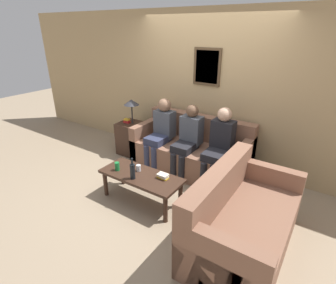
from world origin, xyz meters
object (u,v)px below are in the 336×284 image
object	(u,v)px
person_right	(219,144)
couch_main	(191,152)
teddy_bear	(190,218)
wine_bottle	(133,171)
couch_side	(241,222)
person_left	(161,130)
coffee_table	(141,179)
person_middle	(188,138)
drinking_glass	(139,168)

from	to	relation	value
person_right	couch_main	bearing A→B (deg)	163.71
person_right	teddy_bear	xyz separation A→B (m)	(0.16, -1.14, -0.55)
wine_bottle	person_right	size ratio (longest dim) A/B	0.25
couch_side	person_left	bearing A→B (deg)	59.70
couch_main	wine_bottle	xyz separation A→B (m)	(-0.15, -1.35, 0.22)
couch_main	teddy_bear	distance (m)	1.50
coffee_table	teddy_bear	world-z (taller)	coffee_table
couch_side	person_left	world-z (taller)	person_left
couch_main	couch_side	size ratio (longest dim) A/B	1.22
person_middle	person_right	size ratio (longest dim) A/B	0.97
drinking_glass	person_left	world-z (taller)	person_left
couch_side	person_right	size ratio (longest dim) A/B	1.32
drinking_glass	person_right	world-z (taller)	person_right
drinking_glass	person_right	bearing A→B (deg)	51.67
coffee_table	person_right	size ratio (longest dim) A/B	0.97
coffee_table	person_middle	world-z (taller)	person_middle
couch_side	coffee_table	size ratio (longest dim) A/B	1.36
coffee_table	person_left	world-z (taller)	person_left
person_right	teddy_bear	world-z (taller)	person_right
wine_bottle	couch_side	bearing A→B (deg)	3.89
person_middle	wine_bottle	bearing A→B (deg)	-98.70
couch_side	teddy_bear	size ratio (longest dim) A/B	5.53
person_middle	teddy_bear	bearing A→B (deg)	-58.20
teddy_bear	couch_main	bearing A→B (deg)	118.87
couch_main	person_left	bearing A→B (deg)	-161.35
drinking_glass	coffee_table	bearing A→B (deg)	-34.23
couch_main	couch_side	world-z (taller)	same
coffee_table	person_right	distance (m)	1.29
couch_side	teddy_bear	bearing A→B (deg)	95.05
coffee_table	person_right	xyz separation A→B (m)	(0.68, 1.05, 0.31)
wine_bottle	couch_main	bearing A→B (deg)	83.60
wine_bottle	teddy_bear	xyz separation A→B (m)	(0.87, 0.05, -0.42)
person_right	teddy_bear	size ratio (longest dim) A/B	4.18
couch_main	person_left	distance (m)	0.65
person_right	person_middle	bearing A→B (deg)	-177.48
person_left	teddy_bear	world-z (taller)	person_left
drinking_glass	person_left	xyz separation A→B (m)	(-0.30, 0.97, 0.20)
person_middle	coffee_table	bearing A→B (deg)	-98.35
wine_bottle	person_middle	bearing A→B (deg)	81.30
drinking_glass	wine_bottle	bearing A→B (deg)	-71.45
couch_main	coffee_table	xyz separation A→B (m)	(-0.12, -1.21, 0.05)
wine_bottle	person_middle	size ratio (longest dim) A/B	0.26
couch_main	person_middle	distance (m)	0.38
couch_main	teddy_bear	bearing A→B (deg)	-61.13
drinking_glass	teddy_bear	xyz separation A→B (m)	(0.94, -0.15, -0.35)
couch_side	coffee_table	distance (m)	1.45
couch_side	teddy_bear	distance (m)	0.64
wine_bottle	teddy_bear	size ratio (longest dim) A/B	1.05
couch_side	coffee_table	bearing A→B (deg)	88.59
coffee_table	wine_bottle	world-z (taller)	wine_bottle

